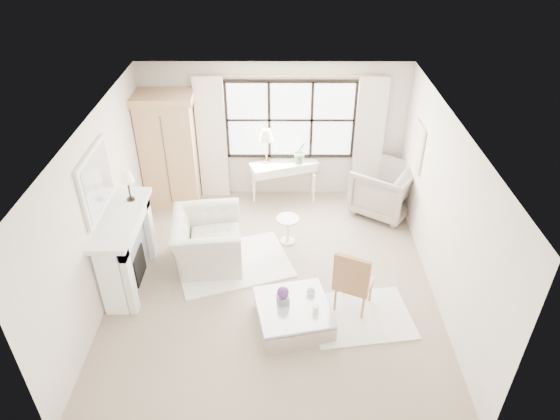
# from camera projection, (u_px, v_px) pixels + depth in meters

# --- Properties ---
(floor) EXTENTS (5.50, 5.50, 0.00)m
(floor) POSITION_uv_depth(u_px,v_px,m) (273.00, 281.00, 8.00)
(floor) COLOR tan
(floor) RESTS_ON ground
(ceiling) EXTENTS (5.50, 5.50, 0.00)m
(ceiling) POSITION_uv_depth(u_px,v_px,m) (271.00, 125.00, 6.51)
(ceiling) COLOR silver
(ceiling) RESTS_ON ground
(wall_back) EXTENTS (5.00, 0.00, 5.00)m
(wall_back) POSITION_uv_depth(u_px,v_px,m) (275.00, 132.00, 9.55)
(wall_back) COLOR beige
(wall_back) RESTS_ON ground
(wall_front) EXTENTS (5.00, 0.00, 5.00)m
(wall_front) POSITION_uv_depth(u_px,v_px,m) (268.00, 364.00, 4.96)
(wall_front) COLOR beige
(wall_front) RESTS_ON ground
(wall_left) EXTENTS (0.00, 5.50, 5.50)m
(wall_left) POSITION_uv_depth(u_px,v_px,m) (101.00, 211.00, 7.26)
(wall_left) COLOR silver
(wall_left) RESTS_ON ground
(wall_right) EXTENTS (0.00, 5.50, 5.50)m
(wall_right) POSITION_uv_depth(u_px,v_px,m) (444.00, 211.00, 7.25)
(wall_right) COLOR silver
(wall_right) RESTS_ON ground
(window_pane) EXTENTS (2.40, 0.02, 1.50)m
(window_pane) POSITION_uv_depth(u_px,v_px,m) (290.00, 120.00, 9.39)
(window_pane) COLOR silver
(window_pane) RESTS_ON wall_back
(window_frame) EXTENTS (2.50, 0.04, 1.50)m
(window_frame) POSITION_uv_depth(u_px,v_px,m) (290.00, 120.00, 9.38)
(window_frame) COLOR black
(window_frame) RESTS_ON wall_back
(curtain_rod) EXTENTS (3.30, 0.04, 0.04)m
(curtain_rod) POSITION_uv_depth(u_px,v_px,m) (291.00, 76.00, 8.86)
(curtain_rod) COLOR #B88440
(curtain_rod) RESTS_ON wall_back
(curtain_left) EXTENTS (0.55, 0.10, 2.47)m
(curtain_left) POSITION_uv_depth(u_px,v_px,m) (212.00, 139.00, 9.53)
(curtain_left) COLOR silver
(curtain_left) RESTS_ON ground
(curtain_right) EXTENTS (0.55, 0.10, 2.47)m
(curtain_right) POSITION_uv_depth(u_px,v_px,m) (369.00, 140.00, 9.52)
(curtain_right) COLOR beige
(curtain_right) RESTS_ON ground
(fireplace) EXTENTS (0.58, 1.66, 1.26)m
(fireplace) POSITION_uv_depth(u_px,v_px,m) (125.00, 249.00, 7.65)
(fireplace) COLOR white
(fireplace) RESTS_ON ground
(mirror_frame) EXTENTS (0.05, 1.15, 0.95)m
(mirror_frame) POSITION_uv_depth(u_px,v_px,m) (96.00, 182.00, 6.99)
(mirror_frame) COLOR white
(mirror_frame) RESTS_ON wall_left
(mirror_glass) EXTENTS (0.02, 1.00, 0.80)m
(mirror_glass) POSITION_uv_depth(u_px,v_px,m) (98.00, 182.00, 6.99)
(mirror_glass) COLOR silver
(mirror_glass) RESTS_ON wall_left
(art_frame) EXTENTS (0.04, 0.62, 0.82)m
(art_frame) POSITION_uv_depth(u_px,v_px,m) (417.00, 147.00, 8.56)
(art_frame) COLOR silver
(art_frame) RESTS_ON wall_right
(art_canvas) EXTENTS (0.01, 0.52, 0.72)m
(art_canvas) POSITION_uv_depth(u_px,v_px,m) (416.00, 147.00, 8.56)
(art_canvas) COLOR beige
(art_canvas) RESTS_ON wall_right
(mantel_lamp) EXTENTS (0.22, 0.22, 0.51)m
(mantel_lamp) POSITION_uv_depth(u_px,v_px,m) (127.00, 178.00, 7.46)
(mantel_lamp) COLOR black
(mantel_lamp) RESTS_ON fireplace
(armoire) EXTENTS (1.15, 0.75, 2.24)m
(armoire) POSITION_uv_depth(u_px,v_px,m) (169.00, 150.00, 9.37)
(armoire) COLOR tan
(armoire) RESTS_ON floor
(console_table) EXTENTS (1.38, 0.84, 0.80)m
(console_table) POSITION_uv_depth(u_px,v_px,m) (284.00, 180.00, 9.89)
(console_table) COLOR white
(console_table) RESTS_ON floor
(console_lamp) EXTENTS (0.28, 0.28, 0.69)m
(console_lamp) POSITION_uv_depth(u_px,v_px,m) (266.00, 136.00, 9.37)
(console_lamp) COLOR #B0833D
(console_lamp) RESTS_ON console_table
(orchid_plant) EXTENTS (0.33, 0.31, 0.46)m
(orchid_plant) POSITION_uv_depth(u_px,v_px,m) (300.00, 152.00, 9.53)
(orchid_plant) COLOR #57724C
(orchid_plant) RESTS_ON console_table
(side_table) EXTENTS (0.40, 0.40, 0.51)m
(side_table) POSITION_uv_depth(u_px,v_px,m) (288.00, 226.00, 8.69)
(side_table) COLOR silver
(side_table) RESTS_ON floor
(rug_left) EXTENTS (2.13, 1.79, 0.03)m
(rug_left) POSITION_uv_depth(u_px,v_px,m) (233.00, 263.00, 8.35)
(rug_left) COLOR white
(rug_left) RESTS_ON floor
(rug_right) EXTENTS (1.58, 1.27, 0.03)m
(rug_right) POSITION_uv_depth(u_px,v_px,m) (361.00, 316.00, 7.34)
(rug_right) COLOR white
(rug_right) RESTS_ON floor
(club_armchair) EXTENTS (1.22, 1.36, 0.82)m
(club_armchair) POSITION_uv_depth(u_px,v_px,m) (207.00, 240.00, 8.23)
(club_armchair) COLOR beige
(club_armchair) RESTS_ON floor
(wingback_chair) EXTENTS (1.47, 1.46, 0.97)m
(wingback_chair) POSITION_uv_depth(u_px,v_px,m) (384.00, 189.00, 9.44)
(wingback_chair) COLOR #A09487
(wingback_chair) RESTS_ON floor
(french_chair) EXTENTS (0.64, 0.64, 1.08)m
(french_chair) POSITION_uv_depth(u_px,v_px,m) (353.00, 292.00, 7.34)
(french_chair) COLOR #A67445
(french_chair) RESTS_ON floor
(coffee_table) EXTENTS (1.18, 1.18, 0.38)m
(coffee_table) POSITION_uv_depth(u_px,v_px,m) (293.00, 316.00, 7.11)
(coffee_table) COLOR white
(coffee_table) RESTS_ON floor
(planter_box) EXTENTS (0.19, 0.19, 0.12)m
(planter_box) POSITION_uv_depth(u_px,v_px,m) (283.00, 300.00, 7.02)
(planter_box) COLOR slate
(planter_box) RESTS_ON coffee_table
(planter_flowers) EXTENTS (0.17, 0.17, 0.17)m
(planter_flowers) POSITION_uv_depth(u_px,v_px,m) (283.00, 292.00, 6.94)
(planter_flowers) COLOR #582C6E
(planter_flowers) RESTS_ON planter_box
(pillar_candle) EXTENTS (0.09, 0.09, 0.12)m
(pillar_candle) POSITION_uv_depth(u_px,v_px,m) (316.00, 309.00, 6.87)
(pillar_candle) COLOR white
(pillar_candle) RESTS_ON coffee_table
(coffee_vase) EXTENTS (0.16, 0.16, 0.14)m
(coffee_vase) POSITION_uv_depth(u_px,v_px,m) (311.00, 291.00, 7.17)
(coffee_vase) COLOR silver
(coffee_vase) RESTS_ON coffee_table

